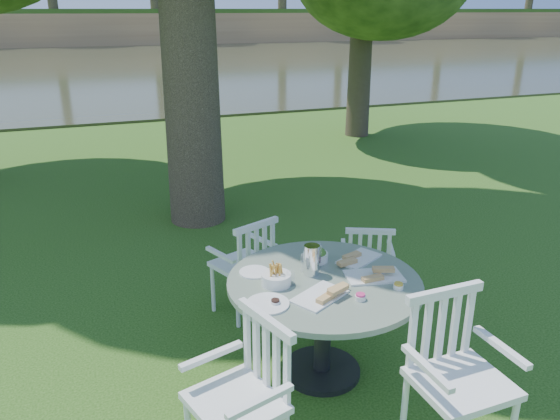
# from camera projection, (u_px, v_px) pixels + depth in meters

# --- Properties ---
(ground) EXTENTS (140.00, 140.00, 0.00)m
(ground) POSITION_uv_depth(u_px,v_px,m) (288.00, 306.00, 4.87)
(ground) COLOR #193E0C
(ground) RESTS_ON ground
(table) EXTENTS (1.33, 1.33, 0.76)m
(table) POSITION_uv_depth(u_px,v_px,m) (324.00, 300.00, 3.78)
(table) COLOR black
(table) RESTS_ON ground
(chair_ne) EXTENTS (0.53, 0.51, 0.80)m
(chair_ne) POSITION_uv_depth(u_px,v_px,m) (367.00, 261.00, 4.66)
(chair_ne) COLOR white
(chair_ne) RESTS_ON ground
(chair_nw) EXTENTS (0.57, 0.55, 0.88)m
(chair_nw) POSITION_uv_depth(u_px,v_px,m) (249.00, 260.00, 4.56)
(chair_nw) COLOR white
(chair_nw) RESTS_ON ground
(chair_sw) EXTENTS (0.57, 0.59, 0.95)m
(chair_sw) POSITION_uv_depth(u_px,v_px,m) (250.00, 385.00, 2.99)
(chair_sw) COLOR white
(chair_sw) RESTS_ON ground
(chair_se) EXTENTS (0.52, 0.49, 1.00)m
(chair_se) POSITION_uv_depth(u_px,v_px,m) (451.00, 363.00, 3.13)
(chair_se) COLOR white
(chair_se) RESTS_ON ground
(tableware) EXTENTS (1.18, 0.78, 0.22)m
(tableware) POSITION_uv_depth(u_px,v_px,m) (311.00, 272.00, 3.75)
(tableware) COLOR white
(tableware) RESTS_ON table
(river) EXTENTS (100.00, 28.00, 0.12)m
(river) POSITION_uv_depth(u_px,v_px,m) (106.00, 67.00, 25.07)
(river) COLOR #2F321D
(river) RESTS_ON ground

